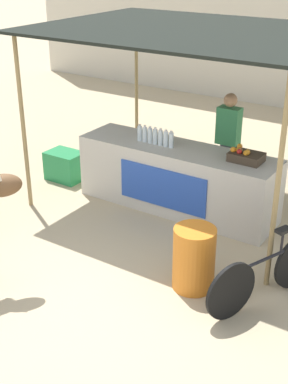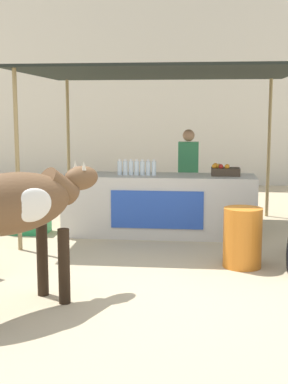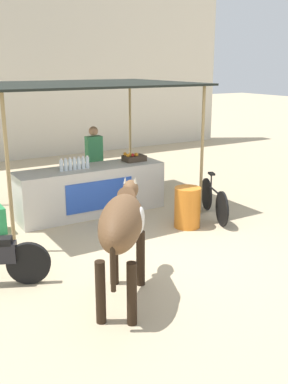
{
  "view_description": "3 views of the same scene",
  "coord_description": "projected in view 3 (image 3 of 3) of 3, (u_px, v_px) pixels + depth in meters",
  "views": [
    {
      "loc": [
        3.56,
        -4.07,
        3.64
      ],
      "look_at": [
        0.29,
        0.88,
        0.85
      ],
      "focal_mm": 50.0,
      "sensor_mm": 36.0,
      "label": 1
    },
    {
      "loc": [
        0.66,
        -6.11,
        1.96
      ],
      "look_at": [
        -0.1,
        0.86,
        0.89
      ],
      "focal_mm": 50.0,
      "sensor_mm": 36.0,
      "label": 2
    },
    {
      "loc": [
        -3.57,
        -5.79,
        2.93
      ],
      "look_at": [
        0.45,
        0.88,
        0.7
      ],
      "focal_mm": 42.0,
      "sensor_mm": 36.0,
      "label": 3
    }
  ],
  "objects": [
    {
      "name": "water_barrel",
      "position": [
        187.0,
        207.0,
        8.29
      ],
      "size": [
        0.49,
        0.49,
        0.76
      ],
      "primitive_type": "cylinder",
      "color": "orange",
      "rests_on": "ground"
    },
    {
      "name": "building_wall_far",
      "position": [
        1.0,
        58.0,
        13.45
      ],
      "size": [
        16.0,
        0.5,
        6.19
      ],
      "primitive_type": "cube",
      "color": "beige",
      "rests_on": "ground"
    },
    {
      "name": "cow",
      "position": [
        123.0,
        224.0,
        5.52
      ],
      "size": [
        1.38,
        1.68,
        1.44
      ],
      "color": "brown",
      "rests_on": "ground"
    },
    {
      "name": "stall_awning",
      "position": [
        81.0,
        88.0,
        8.72
      ],
      "size": [
        4.2,
        3.2,
        2.58
      ],
      "color": "black",
      "rests_on": "ground"
    },
    {
      "name": "ground_plane",
      "position": [
        148.0,
        250.0,
        7.35
      ],
      "size": [
        60.0,
        60.0,
        0.0
      ],
      "primitive_type": "plane",
      "color": "tan"
    },
    {
      "name": "fruit_crate",
      "position": [
        134.0,
        158.0,
        9.41
      ],
      "size": [
        0.44,
        0.32,
        0.18
      ],
      "color": "#3F3326",
      "rests_on": "stall_counter"
    },
    {
      "name": "vendor_behind_counter",
      "position": [
        94.0,
        163.0,
        9.76
      ],
      "size": [
        0.34,
        0.22,
        1.65
      ],
      "color": "#383842",
      "rests_on": "ground"
    },
    {
      "name": "water_bottle_row",
      "position": [
        75.0,
        164.0,
        8.64
      ],
      "size": [
        0.61,
        0.07,
        0.25
      ],
      "color": "silver",
      "rests_on": "stall_counter"
    },
    {
      "name": "stall_counter",
      "position": [
        91.0,
        190.0,
        9.02
      ],
      "size": [
        3.0,
        0.82,
        0.96
      ],
      "color": "beige",
      "rests_on": "ground"
    },
    {
      "name": "bicycle_leaning",
      "position": [
        214.0,
        200.0,
        8.84
      ],
      "size": [
        0.66,
        1.55,
        0.85
      ],
      "color": "black",
      "rests_on": "ground"
    }
  ]
}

